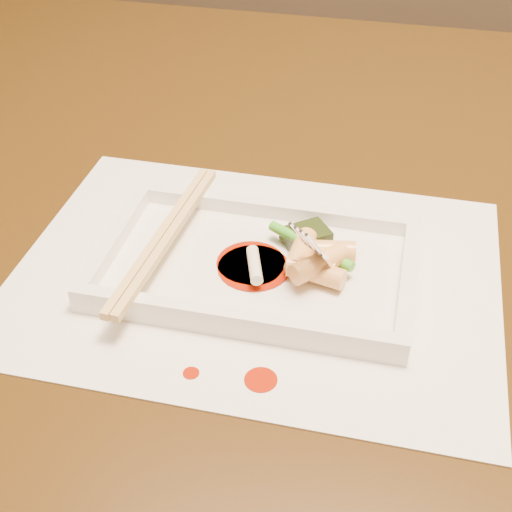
% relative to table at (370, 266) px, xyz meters
% --- Properties ---
extents(table, '(1.40, 0.90, 0.75)m').
position_rel_table_xyz_m(table, '(0.00, 0.00, 0.00)').
color(table, black).
rests_on(table, ground).
extents(placemat, '(0.40, 0.30, 0.00)m').
position_rel_table_xyz_m(placemat, '(-0.09, -0.16, 0.10)').
color(placemat, white).
rests_on(placemat, table).
extents(sauce_splatter_a, '(0.02, 0.02, 0.00)m').
position_rel_table_xyz_m(sauce_splatter_a, '(-0.06, -0.27, 0.10)').
color(sauce_splatter_a, '#9E1B04').
rests_on(sauce_splatter_a, placemat).
extents(sauce_splatter_b, '(0.01, 0.01, 0.00)m').
position_rel_table_xyz_m(sauce_splatter_b, '(-0.11, -0.28, 0.10)').
color(sauce_splatter_b, '#9E1B04').
rests_on(sauce_splatter_b, placemat).
extents(plate_base, '(0.26, 0.16, 0.01)m').
position_rel_table_xyz_m(plate_base, '(-0.09, -0.16, 0.11)').
color(plate_base, white).
rests_on(plate_base, placemat).
extents(plate_rim_far, '(0.26, 0.01, 0.01)m').
position_rel_table_xyz_m(plate_rim_far, '(-0.09, -0.08, 0.12)').
color(plate_rim_far, white).
rests_on(plate_rim_far, plate_base).
extents(plate_rim_near, '(0.26, 0.01, 0.01)m').
position_rel_table_xyz_m(plate_rim_near, '(-0.09, -0.23, 0.12)').
color(plate_rim_near, white).
rests_on(plate_rim_near, plate_base).
extents(plate_rim_left, '(0.01, 0.14, 0.01)m').
position_rel_table_xyz_m(plate_rim_left, '(-0.21, -0.16, 0.12)').
color(plate_rim_left, white).
rests_on(plate_rim_left, plate_base).
extents(plate_rim_right, '(0.01, 0.14, 0.01)m').
position_rel_table_xyz_m(plate_rim_right, '(0.03, -0.16, 0.12)').
color(plate_rim_right, white).
rests_on(plate_rim_right, plate_base).
extents(veg_piece, '(0.05, 0.05, 0.01)m').
position_rel_table_xyz_m(veg_piece, '(-0.05, -0.12, 0.12)').
color(veg_piece, black).
rests_on(veg_piece, plate_base).
extents(scallion_white, '(0.02, 0.04, 0.01)m').
position_rel_table_xyz_m(scallion_white, '(-0.09, -0.17, 0.12)').
color(scallion_white, '#EAEACC').
rests_on(scallion_white, plate_base).
extents(scallion_green, '(0.08, 0.05, 0.01)m').
position_rel_table_xyz_m(scallion_green, '(-0.05, -0.14, 0.12)').
color(scallion_green, '#2F9D19').
rests_on(scallion_green, plate_base).
extents(chopstick_a, '(0.02, 0.21, 0.01)m').
position_rel_table_xyz_m(chopstick_a, '(-0.17, -0.16, 0.13)').
color(chopstick_a, '#DEB86F').
rests_on(chopstick_a, plate_rim_near).
extents(chopstick_b, '(0.02, 0.21, 0.01)m').
position_rel_table_xyz_m(chopstick_b, '(-0.16, -0.16, 0.13)').
color(chopstick_b, '#DEB86F').
rests_on(chopstick_b, plate_rim_near).
extents(fork, '(0.09, 0.10, 0.14)m').
position_rel_table_xyz_m(fork, '(-0.02, -0.14, 0.18)').
color(fork, silver).
rests_on(fork, plate_base).
extents(sauce_blob_0, '(0.06, 0.06, 0.00)m').
position_rel_table_xyz_m(sauce_blob_0, '(-0.09, -0.16, 0.11)').
color(sauce_blob_0, '#9E1B04').
rests_on(sauce_blob_0, plate_base).
extents(sauce_blob_1, '(0.05, 0.05, 0.00)m').
position_rel_table_xyz_m(sauce_blob_1, '(-0.09, -0.16, 0.11)').
color(sauce_blob_1, '#9E1B04').
rests_on(sauce_blob_1, plate_base).
extents(sauce_blob_2, '(0.06, 0.06, 0.00)m').
position_rel_table_xyz_m(sauce_blob_2, '(-0.09, -0.16, 0.11)').
color(sauce_blob_2, '#9E1B04').
rests_on(sauce_blob_2, plate_base).
extents(rice_cake_0, '(0.04, 0.03, 0.02)m').
position_rel_table_xyz_m(rice_cake_0, '(-0.04, -0.17, 0.12)').
color(rice_cake_0, '#FBCA75').
rests_on(rice_cake_0, plate_base).
extents(rice_cake_1, '(0.05, 0.03, 0.02)m').
position_rel_table_xyz_m(rice_cake_1, '(-0.03, -0.14, 0.12)').
color(rice_cake_1, '#FBCA75').
rests_on(rice_cake_1, plate_base).
extents(rice_cake_2, '(0.05, 0.05, 0.02)m').
position_rel_table_xyz_m(rice_cake_2, '(-0.04, -0.17, 0.13)').
color(rice_cake_2, '#FBCA75').
rests_on(rice_cake_2, plate_base).
extents(rice_cake_3, '(0.02, 0.05, 0.02)m').
position_rel_table_xyz_m(rice_cake_3, '(-0.05, -0.15, 0.12)').
color(rice_cake_3, '#FBCA75').
rests_on(rice_cake_3, plate_base).
extents(rice_cake_4, '(0.04, 0.02, 0.02)m').
position_rel_table_xyz_m(rice_cake_4, '(-0.04, -0.16, 0.12)').
color(rice_cake_4, '#FBCA75').
rests_on(rice_cake_4, plate_base).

